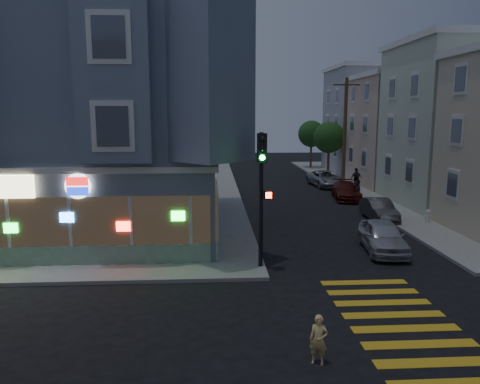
{
  "coord_description": "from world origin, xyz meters",
  "views": [
    {
      "loc": [
        0.87,
        -14.66,
        6.22
      ],
      "look_at": [
        2.12,
        5.83,
        2.77
      ],
      "focal_mm": 35.0,
      "sensor_mm": 36.0,
      "label": 1
    }
  ],
  "objects": [
    {
      "name": "parked_car_c",
      "position": [
        10.7,
        18.56,
        0.64
      ],
      "size": [
        2.33,
        4.58,
        1.27
      ],
      "primitive_type": "imported",
      "rotation": [
        0.0,
        0.0,
        -0.13
      ],
      "color": "#511612",
      "rests_on": "ground"
    },
    {
      "name": "street_tree_near",
      "position": [
        12.2,
        30.0,
        3.94
      ],
      "size": [
        3.0,
        3.0,
        5.3
      ],
      "color": "#4C3826",
      "rests_on": "sidewalk_ne"
    },
    {
      "name": "row_house_d",
      "position": [
        19.5,
        34.0,
        5.4
      ],
      "size": [
        12.0,
        8.6,
        10.5
      ],
      "primitive_type": "cube",
      "color": "#A2A0B0",
      "rests_on": "sidewalk_ne"
    },
    {
      "name": "sidewalk_ne",
      "position": [
        23.0,
        23.0,
        0.07
      ],
      "size": [
        24.0,
        42.0,
        0.15
      ],
      "primitive_type": "cube",
      "color": "gray",
      "rests_on": "ground"
    },
    {
      "name": "ground",
      "position": [
        0.0,
        0.0,
        0.0
      ],
      "size": [
        120.0,
        120.0,
        0.0
      ],
      "primitive_type": "plane",
      "color": "black",
      "rests_on": "ground"
    },
    {
      "name": "sidewalk_nw",
      "position": [
        -13.5,
        23.0,
        0.07
      ],
      "size": [
        33.0,
        42.0,
        0.15
      ],
      "primitive_type": "cube",
      "color": "gray",
      "rests_on": "ground"
    },
    {
      "name": "running_child",
      "position": [
        3.5,
        -3.89,
        0.64
      ],
      "size": [
        0.54,
        0.46,
        1.27
      ],
      "primitive_type": "imported",
      "rotation": [
        0.0,
        0.0,
        -0.38
      ],
      "color": "#F9D47F",
      "rests_on": "ground"
    },
    {
      "name": "fire_hydrant",
      "position": [
        13.0,
        10.38,
        0.54
      ],
      "size": [
        0.43,
        0.25,
        0.75
      ],
      "color": "silver",
      "rests_on": "sidewalk_ne"
    },
    {
      "name": "pedestrian_b",
      "position": [
        12.59,
        22.28,
        1.01
      ],
      "size": [
        1.09,
        0.67,
        1.72
      ],
      "primitive_type": "imported",
      "rotation": [
        0.0,
        0.0,
        3.4
      ],
      "color": "#252129",
      "rests_on": "sidewalk_ne"
    },
    {
      "name": "row_house_c",
      "position": [
        19.5,
        25.0,
        4.65
      ],
      "size": [
        12.0,
        8.6,
        9.0
      ],
      "primitive_type": "cube",
      "color": "beige",
      "rests_on": "sidewalk_ne"
    },
    {
      "name": "utility_pole",
      "position": [
        12.0,
        24.0,
        4.8
      ],
      "size": [
        2.2,
        0.3,
        9.0
      ],
      "color": "#4C3826",
      "rests_on": "sidewalk_ne"
    },
    {
      "name": "traffic_signal",
      "position": [
        2.82,
        3.23,
        3.77
      ],
      "size": [
        0.63,
        0.6,
        5.36
      ],
      "rotation": [
        0.0,
        0.0,
        0.08
      ],
      "color": "black",
      "rests_on": "sidewalk_nw"
    },
    {
      "name": "parked_car_a",
      "position": [
        8.6,
        5.5,
        0.72
      ],
      "size": [
        2.18,
        4.38,
        1.43
      ],
      "primitive_type": "imported",
      "rotation": [
        0.0,
        0.0,
        -0.12
      ],
      "color": "#B9BBC2",
      "rests_on": "ground"
    },
    {
      "name": "corner_building",
      "position": [
        -6.0,
        10.98,
        5.82
      ],
      "size": [
        14.6,
        14.6,
        11.4
      ],
      "color": "slate",
      "rests_on": "sidewalk_nw"
    },
    {
      "name": "parked_car_d",
      "position": [
        10.7,
        24.73,
        0.67
      ],
      "size": [
        2.75,
        5.06,
        1.35
      ],
      "primitive_type": "imported",
      "rotation": [
        0.0,
        0.0,
        0.11
      ],
      "color": "#999FA3",
      "rests_on": "ground"
    },
    {
      "name": "pedestrian_a",
      "position": [
        11.3,
        18.22,
        1.02
      ],
      "size": [
        1.01,
        0.89,
        1.74
      ],
      "primitive_type": "imported",
      "rotation": [
        0.0,
        0.0,
        3.46
      ],
      "color": "black",
      "rests_on": "sidewalk_ne"
    },
    {
      "name": "street_tree_far",
      "position": [
        12.2,
        38.0,
        3.94
      ],
      "size": [
        3.0,
        3.0,
        5.3
      ],
      "color": "#4C3826",
      "rests_on": "sidewalk_ne"
    },
    {
      "name": "parked_car_b",
      "position": [
        10.7,
        11.77,
        0.63
      ],
      "size": [
        1.44,
        3.85,
        1.26
      ],
      "primitive_type": "imported",
      "rotation": [
        0.0,
        0.0,
        -0.03
      ],
      "color": "#353739",
      "rests_on": "ground"
    }
  ]
}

